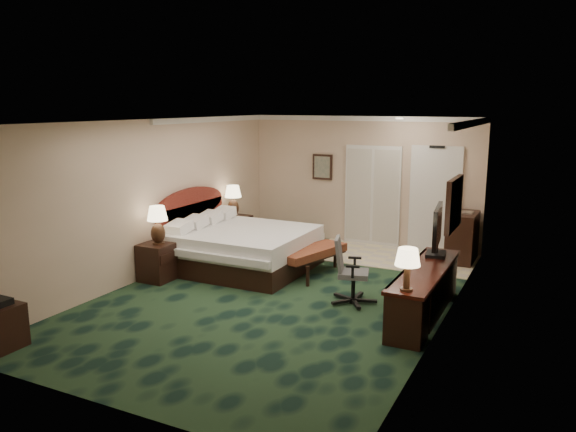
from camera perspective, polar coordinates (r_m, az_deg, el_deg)
The scene contains 24 objects.
floor at distance 8.94m, azimuth -0.61°, elevation -7.94°, with size 5.00×7.50×0.00m, color black.
ceiling at distance 8.45m, azimuth -0.65°, elevation 9.62°, with size 5.00×7.50×0.00m, color silver.
wall_back at distance 12.01m, azimuth 7.54°, elevation 3.58°, with size 5.00×0.00×2.70m, color beige.
wall_front at distance 5.61m, azimuth -18.38°, elevation -5.87°, with size 5.00×0.00×2.70m, color beige.
wall_left at distance 9.96m, azimuth -13.55°, elevation 1.77°, with size 0.00×7.50×2.70m, color beige.
wall_right at distance 7.80m, azimuth 15.96°, elevation -0.96°, with size 0.00×7.50×2.70m, color beige.
crown_molding at distance 8.45m, azimuth -0.65°, elevation 9.28°, with size 5.00×7.50×0.10m, color silver, non-canonical shape.
tile_patch at distance 11.22m, azimuth 10.30°, elevation -4.07°, with size 3.20×1.70×0.01m, color beige.
headboard at distance 10.82m, azimuth -9.77°, elevation -0.84°, with size 0.12×2.00×1.40m, color #4B110C, non-canonical shape.
entry_door at distance 11.63m, azimuth 14.69°, elevation 1.56°, with size 1.02×0.06×2.18m, color silver.
closet_doors at distance 11.94m, azimuth 8.57°, elevation 2.05°, with size 1.20×0.06×2.10m, color #B9B2A5.
wall_art at distance 12.26m, azimuth 3.51°, elevation 5.00°, with size 0.45×0.06×0.55m, color #4E6257.
wall_mirror at distance 8.35m, azimuth 16.53°, elevation 1.20°, with size 0.05×0.95×0.75m, color white.
bed at distance 10.23m, azimuth -4.49°, elevation -3.37°, with size 2.27×2.11×0.72m, color white.
nightstand_near at distance 9.81m, azimuth -13.03°, elevation -4.53°, with size 0.51×0.58×0.64m, color black.
nightstand_far at distance 11.76m, azimuth -5.36°, elevation -1.60°, with size 0.52×0.60×0.66m, color black.
lamp_near at distance 9.62m, azimuth -13.10°, elevation -0.90°, with size 0.34×0.34×0.65m, color black, non-canonical shape.
lamp_far at distance 11.64m, azimuth -5.60°, elevation 1.53°, with size 0.34×0.34×0.65m, color black, non-canonical shape.
bed_bench at distance 9.86m, azimuth 2.44°, elevation -4.64°, with size 0.49×1.42×0.48m, color maroon.
desk at distance 8.17m, azimuth 13.68°, elevation -7.57°, with size 0.52×2.43×0.70m, color black.
tv at distance 8.68m, azimuth 14.91°, elevation -1.50°, with size 0.08×0.97×0.76m, color black.
desk_lamp at distance 7.01m, azimuth 12.02°, elevation -5.30°, with size 0.31×0.31×0.55m, color black, non-canonical shape.
desk_chair at distance 8.48m, azimuth 6.68°, elevation -5.55°, with size 0.58×0.55×1.00m, color #4E4E51, non-canonical shape.
minibar at distance 11.13m, azimuth 17.28°, elevation -2.07°, with size 0.49×0.89×0.94m, color black.
Camera 1 is at (3.84, -7.52, 2.96)m, focal length 35.00 mm.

